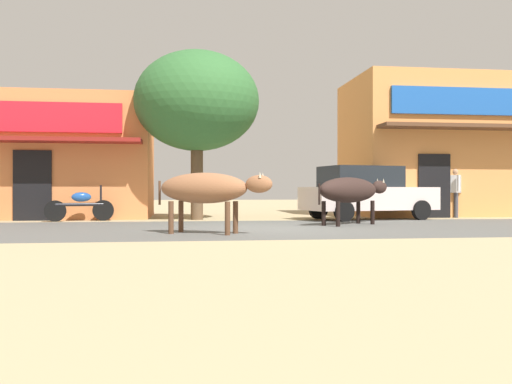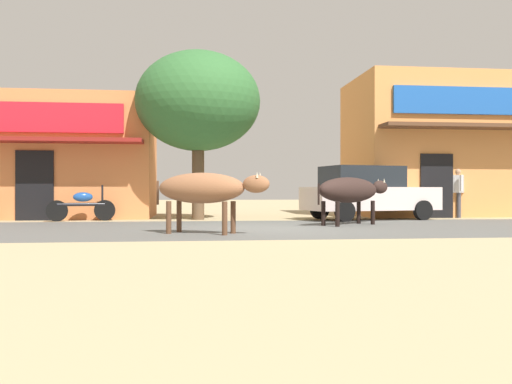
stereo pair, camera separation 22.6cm
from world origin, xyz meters
name	(u,v)px [view 2 (the right image)]	position (x,y,z in m)	size (l,w,h in m)	color
ground	(263,228)	(0.00, 0.00, 0.00)	(80.00, 80.00, 0.00)	tan
asphalt_road	(263,228)	(0.00, 0.00, 0.00)	(72.00, 6.38, 0.00)	#585854
storefront_left_cafe	(39,158)	(-6.74, 6.22, 1.99)	(7.54, 4.98, 3.96)	#DC8148
storefront_right_club	(436,147)	(7.24, 6.22, 2.48)	(6.07, 4.98, 4.94)	#DD8F4D
roadside_tree	(198,102)	(-1.48, 4.07, 3.63)	(3.83, 3.83, 5.18)	brown
parked_hatchback_car	(368,192)	(3.72, 3.44, 0.84)	(4.36, 2.49, 1.64)	silver
parked_motorcycle	(82,205)	(-4.88, 3.69, 0.47)	(1.92, 0.58, 1.06)	black
cow_near_brown	(204,189)	(-1.44, -1.55, 0.93)	(2.42, 1.47, 1.27)	#945F3E
cow_far_dark	(350,191)	(2.41, 0.89, 0.90)	(2.51, 1.89, 1.24)	#31211D
pedestrian_by_shop	(457,189)	(7.05, 4.25, 0.96)	(0.48, 0.61, 1.63)	#3F3F47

